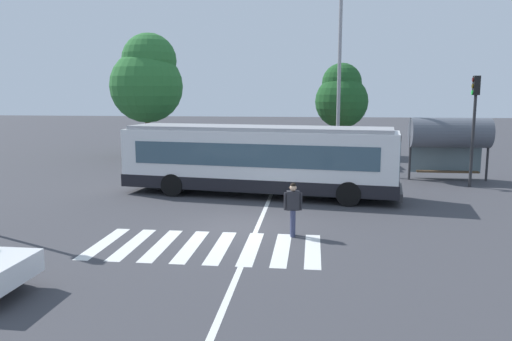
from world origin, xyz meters
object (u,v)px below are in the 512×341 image
parked_car_charcoal (163,149)px  parked_car_teal (201,151)px  background_tree_right (342,96)px  parked_car_black (282,152)px  twin_arm_street_lamp (340,59)px  parked_car_red (321,152)px  city_transit_bus (258,160)px  parked_car_silver (367,153)px  traffic_light_far_corner (474,114)px  background_tree_left (147,79)px  parked_car_champagne (239,151)px  bus_stop_shelter (450,134)px  pedestrian_crossing_street (293,206)px

parked_car_charcoal → parked_car_teal: bearing=-8.3°
parked_car_teal → background_tree_right: (9.26, 5.04, 3.51)m
parked_car_charcoal → parked_car_black: bearing=-4.6°
parked_car_black → twin_arm_street_lamp: size_ratio=0.43×
parked_car_red → city_transit_bus: bearing=-105.6°
parked_car_charcoal → parked_car_silver: 13.42m
parked_car_charcoal → twin_arm_street_lamp: size_ratio=0.43×
traffic_light_far_corner → background_tree_left: size_ratio=0.61×
background_tree_right → parked_car_champagne: bearing=-143.3°
background_tree_right → parked_car_black: bearing=-126.6°
parked_car_charcoal → background_tree_left: bearing=125.5°
bus_stop_shelter → parked_car_red: bearing=139.7°
pedestrian_crossing_street → parked_car_champagne: size_ratio=0.38×
parked_car_red → twin_arm_street_lamp: (0.83, -3.63, 5.56)m
parked_car_champagne → twin_arm_street_lamp: bearing=-29.0°
parked_car_silver → parked_car_red: bearing=169.3°
parked_car_champagne → city_transit_bus: bearing=-76.9°
parked_car_teal → bus_stop_shelter: bus_stop_shelter is taller
parked_car_red → twin_arm_street_lamp: twin_arm_street_lamp is taller
traffic_light_far_corner → background_tree_left: (-19.30, 9.87, 1.98)m
pedestrian_crossing_street → traffic_light_far_corner: 12.67m
pedestrian_crossing_street → parked_car_red: 16.69m
bus_stop_shelter → traffic_light_far_corner: bearing=-72.4°
bus_stop_shelter → parked_car_teal: bearing=160.0°
parked_car_red → parked_car_silver: 2.90m
city_transit_bus → parked_car_charcoal: (-7.63, 10.57, -0.82)m
city_transit_bus → twin_arm_street_lamp: (3.75, 6.80, 4.74)m
pedestrian_crossing_street → bus_stop_shelter: (7.57, 11.19, 1.45)m
parked_car_black → parked_car_red: bearing=11.6°
city_transit_bus → background_tree_right: (4.37, 15.21, 2.69)m
background_tree_left → traffic_light_far_corner: bearing=-27.1°
parked_car_red → parked_car_silver: bearing=-10.7°
city_transit_bus → traffic_light_far_corner: traffic_light_far_corner is taller
parked_car_black → background_tree_right: (3.92, 5.28, 3.51)m
parked_car_teal → traffic_light_far_corner: size_ratio=0.85×
parked_car_champagne → parked_car_silver: size_ratio=0.99×
parked_car_charcoal → traffic_light_far_corner: bearing=-23.0°
traffic_light_far_corner → bus_stop_shelter: size_ratio=1.33×
city_transit_bus → parked_car_silver: (5.77, 9.90, -0.82)m
parked_car_black → bus_stop_shelter: bus_stop_shelter is taller
parked_car_champagne → bus_stop_shelter: size_ratio=1.13×
city_transit_bus → parked_car_red: city_transit_bus is taller
parked_car_silver → twin_arm_street_lamp: (-2.02, -3.09, 5.56)m
city_transit_bus → parked_car_black: bearing=87.4°
background_tree_right → background_tree_left: bearing=-170.8°
parked_car_silver → bus_stop_shelter: size_ratio=1.14×
pedestrian_crossing_street → traffic_light_far_corner: (8.16, 9.35, 2.55)m
parked_car_red → traffic_light_far_corner: bearing=-46.1°
city_transit_bus → background_tree_left: 16.48m
city_transit_bus → parked_car_teal: (-4.89, 10.17, -0.82)m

